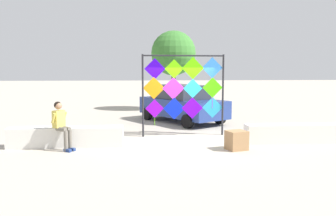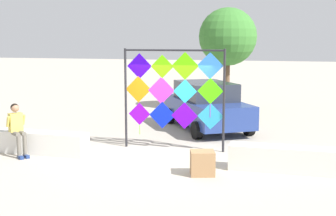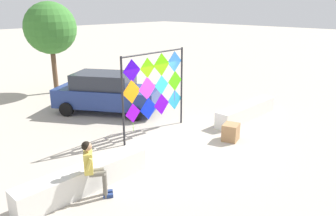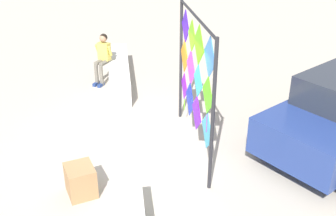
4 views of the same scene
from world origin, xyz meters
name	(u,v)px [view 1 (image 1 of 4)]	position (x,y,z in m)	size (l,w,h in m)	color
ground	(184,143)	(0.00, 0.00, 0.00)	(120.00, 120.00, 0.00)	#ADA393
plaza_ledge_left	(66,137)	(-3.80, -0.34, 0.32)	(3.58, 0.57, 0.63)	silver
plaza_ledge_right	(299,133)	(3.80, -0.34, 0.32)	(3.58, 0.57, 0.63)	silver
kite_display_rack	(184,87)	(0.13, 1.20, 1.79)	(3.02, 0.18, 2.98)	#232328
seated_vendor	(61,122)	(-3.83, -0.80, 0.87)	(0.72, 0.66, 1.48)	#666056
parked_car	(182,103)	(0.45, 4.57, 0.86)	(3.95, 4.72, 1.71)	navy
cardboard_box_large	(237,140)	(1.47, -1.15, 0.29)	(0.57, 0.50, 0.59)	#9E754C
tree_far_right	(173,54)	(0.46, 9.27, 3.29)	(2.61, 2.61, 4.67)	brown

